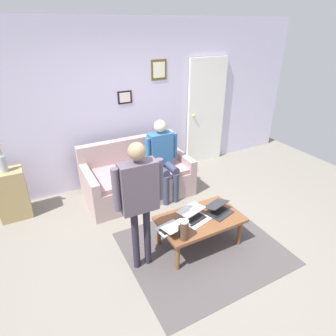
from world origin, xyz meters
name	(u,v)px	position (x,y,z in m)	size (l,w,h in m)	color
ground_plane	(192,247)	(0.00, 0.00, 0.00)	(7.68, 7.68, 0.00)	slate
area_rug	(203,248)	(-0.11, 0.09, 0.00)	(1.90, 1.63, 0.01)	#484243
back_wall	(126,105)	(0.00, -2.20, 1.35)	(7.04, 0.11, 2.70)	silver
interior_door	(206,113)	(-1.60, -2.11, 1.02)	(0.82, 0.09, 2.05)	silver
couch	(137,178)	(0.12, -1.54, 0.31)	(1.70, 0.92, 0.88)	#A68D89
coffee_table	(200,221)	(-0.11, -0.01, 0.37)	(1.05, 0.62, 0.41)	brown
laptop_left	(195,217)	(-0.03, -0.02, 0.46)	(0.41, 0.39, 0.13)	silver
laptop_center	(219,210)	(-0.38, 0.00, 0.46)	(0.37, 0.35, 0.14)	#28282D
laptop_right	(171,228)	(0.33, 0.03, 0.46)	(0.35, 0.36, 0.12)	silver
french_press	(184,230)	(0.27, 0.22, 0.54)	(0.12, 0.10, 0.28)	#4C3323
side_shelf	(12,194)	(1.96, -1.80, 0.38)	(0.42, 0.32, 0.76)	#9D8655
flower_vase	(2,161)	(1.97, -1.80, 0.91)	(0.11, 0.10, 0.46)	#98A0A8
person_standing	(139,193)	(0.68, -0.03, 1.01)	(0.56, 0.18, 1.57)	#26212E
person_seated	(163,155)	(-0.24, -1.31, 0.73)	(0.55, 0.51, 1.28)	#333850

